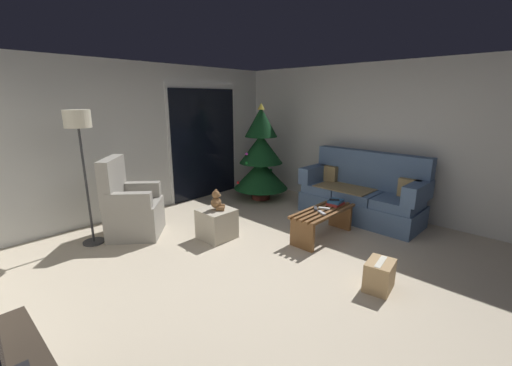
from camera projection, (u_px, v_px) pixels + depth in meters
ground_plane at (276, 272)px, 3.68m from camera, size 7.00×7.00×0.00m
wall_back at (138, 140)px, 5.41m from camera, size 5.72×0.12×2.50m
wall_right at (389, 140)px, 5.37m from camera, size 0.12×6.00×2.50m
patio_door_frame at (204, 142)px, 6.33m from camera, size 1.60×0.02×2.20m
patio_door_glass at (205, 144)px, 6.33m from camera, size 1.50×0.02×2.10m
couch at (362, 194)px, 5.29m from camera, size 0.81×1.95×1.08m
coffee_table at (323, 219)px, 4.55m from camera, size 1.10×0.40×0.41m
remote_white at (324, 208)px, 4.54m from camera, size 0.10×0.16×0.02m
remote_graphite at (316, 208)px, 4.54m from camera, size 0.15×0.13×0.02m
remote_silver at (322, 213)px, 4.36m from camera, size 0.11×0.16×0.02m
book_stack at (336, 202)px, 4.71m from camera, size 0.25×0.20×0.07m
cell_phone at (334, 200)px, 4.70m from camera, size 0.14×0.16×0.01m
christmas_tree at (261, 158)px, 6.19m from camera, size 1.05×1.05×1.84m
armchair at (131, 208)px, 4.61m from camera, size 0.97×0.97×1.13m
floor_lamp at (79, 132)px, 4.06m from camera, size 0.32×0.32×1.78m
ottoman at (217, 224)px, 4.55m from camera, size 0.44×0.44×0.42m
teddy_bear_chestnut at (217, 201)px, 4.47m from camera, size 0.21×0.21×0.29m
cardboard_box_taped_mid_floor at (379, 275)px, 3.33m from camera, size 0.36×0.30×0.31m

